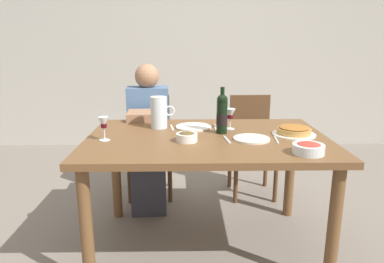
{
  "coord_description": "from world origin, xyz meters",
  "views": [
    {
      "loc": [
        -0.13,
        -2.15,
        1.35
      ],
      "look_at": [
        -0.1,
        -0.02,
        0.8
      ],
      "focal_mm": 33.31,
      "sensor_mm": 36.0,
      "label": 1
    }
  ],
  "objects_px": {
    "chair_right": "(251,138)",
    "dinner_plate_left_setting": "(252,139)",
    "wine_bottle": "(222,114)",
    "wine_glass_left_diner": "(104,124)",
    "wine_glass_right_diner": "(230,115)",
    "dining_table": "(207,151)",
    "diner_left": "(148,132)",
    "water_pitcher": "(159,114)",
    "chair_left": "(150,138)",
    "olive_bowl": "(187,137)",
    "baked_tart": "(294,131)",
    "dinner_plate_right_setting": "(194,127)",
    "salad_bowl": "(308,148)"
  },
  "relations": [
    {
      "from": "chair_right",
      "to": "dinner_plate_left_setting",
      "type": "bearing_deg",
      "value": 77.77
    },
    {
      "from": "wine_bottle",
      "to": "wine_glass_left_diner",
      "type": "height_order",
      "value": "wine_bottle"
    },
    {
      "from": "wine_bottle",
      "to": "wine_glass_right_diner",
      "type": "relative_size",
      "value": 2.14
    },
    {
      "from": "dining_table",
      "to": "wine_glass_left_diner",
      "type": "relative_size",
      "value": 10.36
    },
    {
      "from": "dining_table",
      "to": "diner_left",
      "type": "xyz_separation_m",
      "value": [
        -0.44,
        0.68,
        -0.05
      ]
    },
    {
      "from": "chair_right",
      "to": "wine_glass_left_diner",
      "type": "bearing_deg",
      "value": 40.58
    },
    {
      "from": "water_pitcher",
      "to": "dinner_plate_left_setting",
      "type": "bearing_deg",
      "value": -28.33
    },
    {
      "from": "chair_left",
      "to": "wine_glass_left_diner",
      "type": "bearing_deg",
      "value": 76.59
    },
    {
      "from": "diner_left",
      "to": "chair_right",
      "type": "bearing_deg",
      "value": -169.81
    },
    {
      "from": "dining_table",
      "to": "chair_left",
      "type": "xyz_separation_m",
      "value": [
        -0.46,
        0.91,
        -0.17
      ]
    },
    {
      "from": "dining_table",
      "to": "dinner_plate_left_setting",
      "type": "distance_m",
      "value": 0.29
    },
    {
      "from": "wine_bottle",
      "to": "olive_bowl",
      "type": "height_order",
      "value": "wine_bottle"
    },
    {
      "from": "dinner_plate_left_setting",
      "to": "chair_right",
      "type": "distance_m",
      "value": 1.03
    },
    {
      "from": "chair_left",
      "to": "dinner_plate_left_setting",
      "type": "bearing_deg",
      "value": 122.36
    },
    {
      "from": "baked_tart",
      "to": "dinner_plate_right_setting",
      "type": "distance_m",
      "value": 0.67
    },
    {
      "from": "olive_bowl",
      "to": "dinner_plate_right_setting",
      "type": "distance_m",
      "value": 0.34
    },
    {
      "from": "wine_glass_left_diner",
      "to": "dinner_plate_left_setting",
      "type": "relative_size",
      "value": 0.65
    },
    {
      "from": "chair_left",
      "to": "chair_right",
      "type": "height_order",
      "value": "same"
    },
    {
      "from": "olive_bowl",
      "to": "dinner_plate_left_setting",
      "type": "xyz_separation_m",
      "value": [
        0.39,
        0.03,
        -0.02
      ]
    },
    {
      "from": "baked_tart",
      "to": "dinner_plate_right_setting",
      "type": "bearing_deg",
      "value": 162.07
    },
    {
      "from": "dinner_plate_left_setting",
      "to": "dinner_plate_right_setting",
      "type": "xyz_separation_m",
      "value": [
        -0.35,
        0.31,
        0.0
      ]
    },
    {
      "from": "salad_bowl",
      "to": "diner_left",
      "type": "height_order",
      "value": "diner_left"
    },
    {
      "from": "water_pitcher",
      "to": "baked_tart",
      "type": "relative_size",
      "value": 0.79
    },
    {
      "from": "dining_table",
      "to": "water_pitcher",
      "type": "height_order",
      "value": "water_pitcher"
    },
    {
      "from": "olive_bowl",
      "to": "chair_right",
      "type": "xyz_separation_m",
      "value": [
        0.58,
        1.0,
        -0.29
      ]
    },
    {
      "from": "wine_bottle",
      "to": "chair_left",
      "type": "relative_size",
      "value": 0.35
    },
    {
      "from": "chair_left",
      "to": "water_pitcher",
      "type": "bearing_deg",
      "value": 97.9
    },
    {
      "from": "dinner_plate_left_setting",
      "to": "chair_right",
      "type": "relative_size",
      "value": 0.26
    },
    {
      "from": "baked_tart",
      "to": "dinner_plate_left_setting",
      "type": "height_order",
      "value": "baked_tart"
    },
    {
      "from": "salad_bowl",
      "to": "wine_glass_left_diner",
      "type": "xyz_separation_m",
      "value": [
        -1.14,
        0.28,
        0.07
      ]
    },
    {
      "from": "olive_bowl",
      "to": "dinner_plate_right_setting",
      "type": "bearing_deg",
      "value": 81.92
    },
    {
      "from": "baked_tart",
      "to": "dinner_plate_right_setting",
      "type": "xyz_separation_m",
      "value": [
        -0.63,
        0.21,
        -0.02
      ]
    },
    {
      "from": "water_pitcher",
      "to": "wine_glass_left_diner",
      "type": "relative_size",
      "value": 1.49
    },
    {
      "from": "baked_tart",
      "to": "wine_glass_right_diner",
      "type": "xyz_separation_m",
      "value": [
        -0.39,
        0.16,
        0.07
      ]
    },
    {
      "from": "wine_glass_right_diner",
      "to": "dinner_plate_left_setting",
      "type": "relative_size",
      "value": 0.63
    },
    {
      "from": "baked_tart",
      "to": "dinner_plate_left_setting",
      "type": "distance_m",
      "value": 0.31
    },
    {
      "from": "water_pitcher",
      "to": "wine_glass_left_diner",
      "type": "distance_m",
      "value": 0.44
    },
    {
      "from": "wine_bottle",
      "to": "dinner_plate_right_setting",
      "type": "relative_size",
      "value": 1.22
    },
    {
      "from": "wine_bottle",
      "to": "salad_bowl",
      "type": "xyz_separation_m",
      "value": [
        0.42,
        -0.44,
        -0.1
      ]
    },
    {
      "from": "chair_left",
      "to": "wine_glass_right_diner",
      "type": "bearing_deg",
      "value": 127.09
    },
    {
      "from": "diner_left",
      "to": "dining_table",
      "type": "bearing_deg",
      "value": 119.47
    },
    {
      "from": "dinner_plate_left_setting",
      "to": "chair_left",
      "type": "relative_size",
      "value": 0.26
    },
    {
      "from": "salad_bowl",
      "to": "chair_left",
      "type": "height_order",
      "value": "chair_left"
    },
    {
      "from": "salad_bowl",
      "to": "dinner_plate_left_setting",
      "type": "bearing_deg",
      "value": 132.15
    },
    {
      "from": "wine_bottle",
      "to": "diner_left",
      "type": "xyz_separation_m",
      "value": [
        -0.54,
        0.59,
        -0.27
      ]
    },
    {
      "from": "water_pitcher",
      "to": "diner_left",
      "type": "distance_m",
      "value": 0.52
    },
    {
      "from": "salad_bowl",
      "to": "wine_glass_right_diner",
      "type": "xyz_separation_m",
      "value": [
        -0.35,
        0.55,
        0.07
      ]
    },
    {
      "from": "baked_tart",
      "to": "chair_right",
      "type": "bearing_deg",
      "value": 96.98
    },
    {
      "from": "chair_right",
      "to": "wine_bottle",
      "type": "bearing_deg",
      "value": 65.09
    },
    {
      "from": "dining_table",
      "to": "wine_glass_right_diner",
      "type": "xyz_separation_m",
      "value": [
        0.17,
        0.19,
        0.19
      ]
    }
  ]
}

